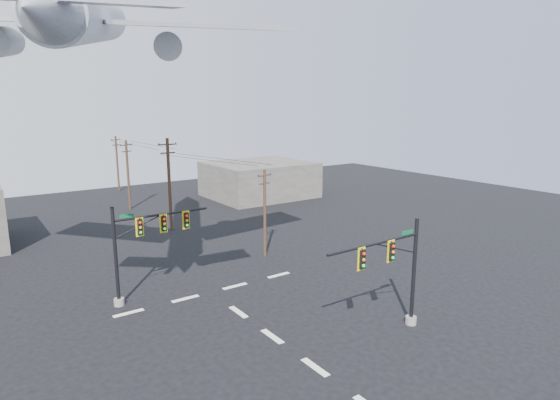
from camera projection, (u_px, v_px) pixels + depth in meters
ground at (315, 367)px, 24.40m from camera, size 120.00×120.00×0.00m
lane_markings at (260, 328)px, 28.68m from camera, size 14.00×21.20×0.01m
signal_mast_near at (397, 273)px, 27.52m from camera, size 7.33×0.75×6.81m
signal_mast_far at (141, 246)px, 31.95m from camera, size 7.08×0.76×6.90m
utility_pole_a at (265, 212)px, 41.25m from camera, size 1.56×0.41×7.84m
utility_pole_b at (169, 183)px, 49.82m from camera, size 2.00×0.33×9.88m
utility_pole_c at (128, 174)px, 59.57m from camera, size 1.74×0.77×8.89m
utility_pole_d at (117, 162)px, 72.09m from camera, size 1.65×0.84×8.51m
power_lines at (153, 148)px, 54.68m from camera, size 5.55×39.53×0.67m
airliner at (87, 19)px, 28.95m from camera, size 25.08×27.34×7.47m
building_right at (259, 179)px, 68.31m from camera, size 14.00×12.00×5.00m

